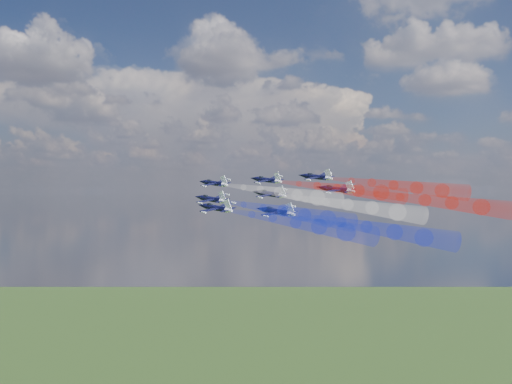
# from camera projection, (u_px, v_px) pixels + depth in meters

# --- Properties ---
(jet_lead) EXTENTS (15.78, 15.44, 6.55)m
(jet_lead) POSITION_uv_depth(u_px,v_px,m) (214.00, 183.00, 160.05)
(jet_lead) COLOR black
(trail_lead) EXTENTS (33.37, 25.54, 8.66)m
(trail_lead) POSITION_uv_depth(u_px,v_px,m) (278.00, 192.00, 143.37)
(trail_lead) COLOR white
(jet_inner_left) EXTENTS (15.78, 15.44, 6.55)m
(jet_inner_left) POSITION_uv_depth(u_px,v_px,m) (211.00, 199.00, 144.67)
(jet_inner_left) COLOR black
(trail_inner_left) EXTENTS (33.37, 25.54, 8.66)m
(trail_inner_left) POSITION_uv_depth(u_px,v_px,m) (283.00, 211.00, 128.00)
(trail_inner_left) COLOR #1826CD
(jet_inner_right) EXTENTS (15.78, 15.44, 6.55)m
(jet_inner_right) POSITION_uv_depth(u_px,v_px,m) (267.00, 180.00, 159.62)
(jet_inner_right) COLOR black
(trail_inner_right) EXTENTS (33.37, 25.54, 8.66)m
(trail_inner_right) POSITION_uv_depth(u_px,v_px,m) (337.00, 188.00, 142.94)
(trail_inner_right) COLOR red
(jet_outer_left) EXTENTS (15.78, 15.44, 6.55)m
(jet_outer_left) POSITION_uv_depth(u_px,v_px,m) (216.00, 208.00, 133.05)
(jet_outer_left) COLOR black
(trail_outer_left) EXTENTS (33.37, 25.54, 8.66)m
(trail_outer_left) POSITION_uv_depth(u_px,v_px,m) (295.00, 222.00, 116.38)
(trail_outer_left) COLOR #1826CD
(jet_center_third) EXTENTS (15.78, 15.44, 6.55)m
(jet_center_third) POSITION_uv_depth(u_px,v_px,m) (270.00, 194.00, 146.02)
(jet_center_third) COLOR black
(trail_center_third) EXTENTS (33.37, 25.54, 8.66)m
(trail_center_third) POSITION_uv_depth(u_px,v_px,m) (348.00, 205.00, 129.34)
(trail_center_third) COLOR white
(jet_outer_right) EXTENTS (15.78, 15.44, 6.55)m
(jet_outer_right) POSITION_uv_depth(u_px,v_px,m) (316.00, 177.00, 157.33)
(jet_outer_right) COLOR black
(trail_outer_right) EXTENTS (33.37, 25.54, 8.66)m
(trail_outer_right) POSITION_uv_depth(u_px,v_px,m) (394.00, 185.00, 140.65)
(trail_outer_right) COLOR red
(jet_rear_left) EXTENTS (15.78, 15.44, 6.55)m
(jet_rear_left) POSITION_uv_depth(u_px,v_px,m) (277.00, 212.00, 130.47)
(jet_rear_left) COLOR black
(trail_rear_left) EXTENTS (33.37, 25.54, 8.66)m
(trail_rear_left) POSITION_uv_depth(u_px,v_px,m) (367.00, 227.00, 113.79)
(trail_rear_left) COLOR #1826CD
(jet_rear_right) EXTENTS (15.78, 15.44, 6.55)m
(jet_rear_right) POSITION_uv_depth(u_px,v_px,m) (336.00, 189.00, 143.22)
(jet_rear_right) COLOR black
(trail_rear_right) EXTENTS (33.37, 25.54, 8.66)m
(trail_rear_right) POSITION_uv_depth(u_px,v_px,m) (425.00, 200.00, 126.54)
(trail_rear_right) COLOR red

